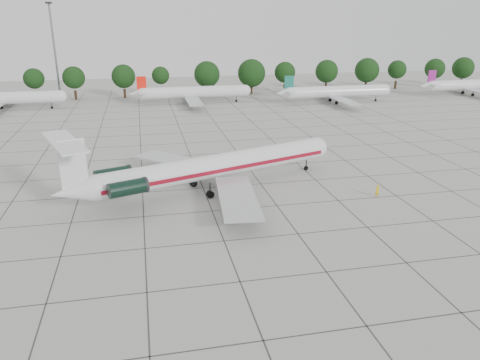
{
  "coord_description": "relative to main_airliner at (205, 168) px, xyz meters",
  "views": [
    {
      "loc": [
        -7.37,
        -50.71,
        21.94
      ],
      "look_at": [
        3.48,
        0.47,
        3.5
      ],
      "focal_mm": 35.0,
      "sensor_mm": 36.0,
      "label": 1
    }
  ],
  "objects": [
    {
      "name": "ground",
      "position": [
        -0.15,
        -6.76,
        -3.27
      ],
      "size": [
        260.0,
        260.0,
        0.0
      ],
      "primitive_type": "plane",
      "color": "#A8A8A1",
      "rests_on": "ground"
    },
    {
      "name": "apron_joints",
      "position": [
        -0.15,
        8.24,
        -3.26
      ],
      "size": [
        170.0,
        170.0,
        0.02
      ],
      "primitive_type": "cube",
      "color": "#383838",
      "rests_on": "ground"
    },
    {
      "name": "main_airliner",
      "position": [
        0.0,
        0.0,
        0.0
      ],
      "size": [
        38.46,
        29.25,
        9.26
      ],
      "rotation": [
        0.0,
        0.0,
        0.34
      ],
      "color": "silver",
      "rests_on": "ground"
    },
    {
      "name": "ground_crew",
      "position": [
        21.13,
        -6.66,
        -2.43
      ],
      "size": [
        0.69,
        0.53,
        1.68
      ],
      "primitive_type": "imported",
      "rotation": [
        0.0,
        0.0,
        3.37
      ],
      "color": "yellow",
      "rests_on": "ground"
    },
    {
      "name": "bg_airliner_b",
      "position": [
        -40.74,
        65.47,
        -0.36
      ],
      "size": [
        28.24,
        27.2,
        7.4
      ],
      "color": "silver",
      "rests_on": "ground"
    },
    {
      "name": "bg_airliner_c",
      "position": [
        6.12,
        65.39,
        -0.36
      ],
      "size": [
        28.24,
        27.2,
        7.4
      ],
      "color": "silver",
      "rests_on": "ground"
    },
    {
      "name": "bg_airliner_d",
      "position": [
        43.22,
        58.6,
        -0.36
      ],
      "size": [
        28.24,
        27.2,
        7.4
      ],
      "color": "silver",
      "rests_on": "ground"
    },
    {
      "name": "bg_airliner_e",
      "position": [
        86.83,
        62.77,
        -0.36
      ],
      "size": [
        28.24,
        27.2,
        7.4
      ],
      "color": "silver",
      "rests_on": "ground"
    },
    {
      "name": "tree_line",
      "position": [
        -11.83,
        78.24,
        2.71
      ],
      "size": [
        249.86,
        8.44,
        10.22
      ],
      "color": "#332114",
      "rests_on": "ground"
    },
    {
      "name": "floodlight_mast",
      "position": [
        -30.15,
        85.24,
        11.01
      ],
      "size": [
        1.6,
        1.6,
        25.45
      ],
      "color": "slate",
      "rests_on": "ground"
    }
  ]
}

